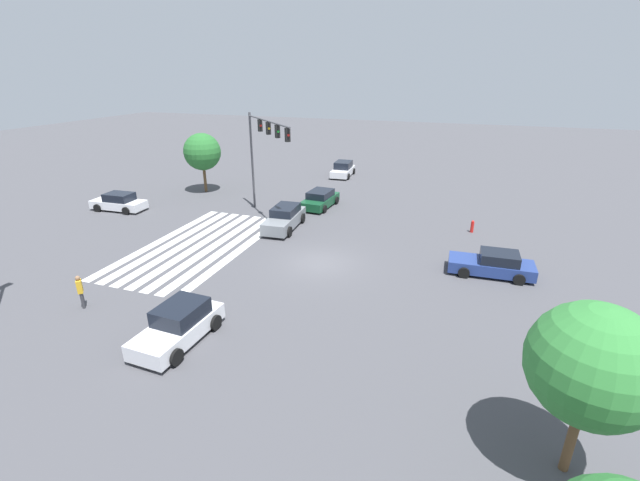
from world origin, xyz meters
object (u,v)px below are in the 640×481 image
Objects in this scene: car_0 at (119,202)px; tree_corner_c at (593,365)px; car_2 at (285,218)px; pedestrian at (80,290)px; fire_hydrant at (472,226)px; tree_corner_a at (202,152)px; car_4 at (493,264)px; car_1 at (179,325)px; car_3 at (343,169)px; traffic_signal_mast at (263,141)px; car_5 at (320,199)px.

tree_corner_c is at bearing 150.04° from car_0.
pedestrian is at bearing -22.86° from car_2.
tree_corner_a is at bearing -97.71° from fire_hydrant.
pedestrian is (10.09, -18.38, 0.31)m from car_4.
tree_corner_a is (-19.82, -6.16, 2.72)m from pedestrian.
car_0 is 0.98× the size of car_4.
fire_hydrant is at bearing 149.67° from car_1.
car_2 is 1.07× the size of car_4.
car_2 is 14.09m from car_4.
car_4 is at bearing 68.35° from tree_corner_a.
car_3 is (-16.71, -0.56, -0.03)m from car_2.
car_0 is 15.89m from pedestrian.
traffic_signal_mast is 17.52m from car_4.
car_5 reaches higher than fire_hydrant.
traffic_signal_mast reaches higher than fire_hydrant.
fire_hydrant is (-3.45, 12.61, -0.31)m from car_2.
car_1 is 0.94× the size of car_4.
car_1 reaches higher than car_3.
traffic_signal_mast reaches higher than pedestrian.
car_2 is 16.72m from car_3.
car_0 is 33.31m from tree_corner_c.
car_5 is 25.91m from tree_corner_c.
car_1 is 5.99m from pedestrian.
traffic_signal_mast is at bearing 60.53° from tree_corner_a.
pedestrian reaches higher than car_5.
tree_corner_a is at bearing -146.77° from car_1.
car_1 is at bearing 6.04° from car_5.
car_1 is 16.46m from car_4.
car_4 is at bearing 171.79° from car_0.
fire_hydrant is (3.17, 23.40, -3.22)m from tree_corner_a.
traffic_signal_mast is 5.76m from car_2.
car_3 is at bearing 178.41° from car_2.
tree_corner_c is at bearing -50.15° from pedestrian.
car_3 is at bearing -168.96° from car_5.
car_1 is at bearing 1.86° from car_2.
tree_corner_c is (17.43, 17.64, -2.13)m from traffic_signal_mast.
traffic_signal_mast is at bearing 37.84° from pedestrian.
traffic_signal_mast is 15.81m from car_3.
car_1 is at bearing -50.05° from pedestrian.
car_3 is at bearing 128.42° from traffic_signal_mast.
pedestrian is at bearing -10.33° from car_3.
car_1 reaches higher than fire_hydrant.
car_3 reaches higher than car_5.
traffic_signal_mast is 1.73× the size of car_5.
car_1 is (15.72, 3.59, -4.99)m from traffic_signal_mast.
tree_corner_a is at bearing -90.82° from car_5.
car_1 reaches higher than car_2.
car_4 is (3.12, 13.74, -0.12)m from car_2.
tree_corner_c is at bearing 8.20° from fire_hydrant.
car_1 is at bearing -96.93° from tree_corner_c.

